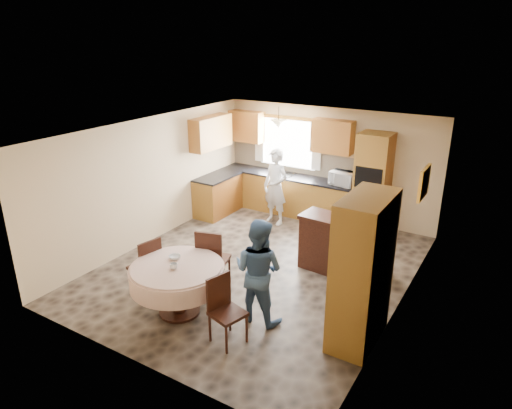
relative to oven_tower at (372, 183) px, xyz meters
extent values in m
cube|color=#6B5B4A|center=(-1.15, -2.69, -1.06)|extent=(5.00, 6.00, 0.01)
cube|color=white|center=(-1.15, -2.69, 1.44)|extent=(5.00, 6.00, 0.01)
cube|color=tan|center=(-1.15, 0.31, 0.19)|extent=(5.00, 0.02, 2.50)
cube|color=tan|center=(-1.15, -5.69, 0.19)|extent=(5.00, 0.02, 2.50)
cube|color=tan|center=(-3.65, -2.69, 0.19)|extent=(0.02, 6.00, 2.50)
cube|color=tan|center=(1.35, -2.69, 0.19)|extent=(0.02, 6.00, 2.50)
cube|color=white|center=(-2.15, 0.29, 0.54)|extent=(1.40, 0.03, 1.10)
cube|color=white|center=(-2.90, 0.24, 0.59)|extent=(0.22, 0.02, 1.15)
cube|color=white|center=(-1.40, 0.24, 0.59)|extent=(0.22, 0.02, 1.15)
cube|color=#B2852F|center=(-2.00, 0.01, -0.62)|extent=(3.30, 0.60, 0.88)
cube|color=black|center=(-2.00, 0.01, -0.16)|extent=(3.30, 0.64, 0.04)
cube|color=#B2852F|center=(-3.35, -0.89, -0.62)|extent=(0.60, 1.20, 0.88)
cube|color=black|center=(-3.35, -0.89, -0.16)|extent=(0.64, 1.20, 0.04)
cube|color=#CCB490|center=(-2.00, 0.30, 0.12)|extent=(3.30, 0.02, 0.55)
cube|color=#C68431|center=(-3.20, 0.15, 0.85)|extent=(0.85, 0.33, 0.72)
cube|color=#C68431|center=(-1.00, 0.15, 0.85)|extent=(0.90, 0.33, 0.72)
cube|color=#C68431|center=(-3.48, -0.89, 0.85)|extent=(0.33, 1.20, 0.72)
cube|color=#B2852F|center=(0.00, 0.00, 0.00)|extent=(0.66, 0.62, 2.12)
cube|color=black|center=(0.00, -0.31, 0.19)|extent=(0.56, 0.01, 0.45)
cube|color=black|center=(0.00, -0.31, -0.31)|extent=(0.56, 0.01, 0.45)
cone|color=beige|center=(-2.15, -0.19, 1.06)|extent=(0.36, 0.36, 0.18)
cube|color=#3E1B11|center=(0.10, -2.10, -0.58)|extent=(1.37, 0.65, 0.95)
cube|color=black|center=(0.70, -1.79, -0.78)|extent=(0.47, 0.38, 0.57)
cube|color=#B2852F|center=(1.07, -3.73, -0.01)|extent=(0.55, 1.10, 2.10)
cylinder|color=#3E1B11|center=(-1.45, -4.54, -0.69)|extent=(0.21, 0.21, 0.73)
cylinder|color=#3E1B11|center=(-1.45, -4.54, -1.04)|extent=(0.62, 0.62, 0.04)
cylinder|color=beige|center=(-1.45, -4.54, -0.29)|extent=(1.34, 1.34, 0.05)
cylinder|color=beige|center=(-1.45, -4.54, -0.43)|extent=(1.40, 1.40, 0.29)
cube|color=#3E1B11|center=(-2.27, -4.38, -0.60)|extent=(0.51, 0.51, 0.05)
cube|color=#3E1B11|center=(-2.08, -4.42, -0.32)|extent=(0.12, 0.41, 0.51)
cylinder|color=#3E1B11|center=(-2.46, -4.56, -0.84)|extent=(0.04, 0.04, 0.44)
cylinder|color=#3E1B11|center=(-2.09, -4.56, -0.84)|extent=(0.04, 0.04, 0.44)
cylinder|color=#3E1B11|center=(-2.46, -4.20, -0.84)|extent=(0.04, 0.04, 0.44)
cylinder|color=#3E1B11|center=(-2.09, -4.20, -0.84)|extent=(0.04, 0.04, 0.44)
cube|color=#3E1B11|center=(-1.44, -3.65, -0.56)|extent=(0.58, 0.58, 0.06)
cube|color=#3E1B11|center=(-1.38, -3.85, -0.26)|extent=(0.44, 0.17, 0.56)
cylinder|color=#3E1B11|center=(-1.64, -3.85, -0.82)|extent=(0.04, 0.04, 0.48)
cylinder|color=#3E1B11|center=(-1.24, -3.85, -0.82)|extent=(0.04, 0.04, 0.48)
cylinder|color=#3E1B11|center=(-1.64, -3.45, -0.82)|extent=(0.04, 0.04, 0.48)
cylinder|color=#3E1B11|center=(-1.24, -3.45, -0.82)|extent=(0.04, 0.04, 0.48)
cube|color=#3E1B11|center=(-0.41, -4.73, -0.61)|extent=(0.51, 0.51, 0.05)
cube|color=#3E1B11|center=(-0.59, -4.68, -0.35)|extent=(0.15, 0.39, 0.50)
cylinder|color=#3E1B11|center=(-0.59, -4.91, -0.85)|extent=(0.04, 0.04, 0.43)
cylinder|color=#3E1B11|center=(-0.23, -4.91, -0.85)|extent=(0.04, 0.04, 0.43)
cylinder|color=#3E1B11|center=(-0.59, -4.55, -0.85)|extent=(0.04, 0.04, 0.43)
cylinder|color=#3E1B11|center=(-0.23, -4.55, -0.85)|extent=(0.04, 0.04, 0.43)
cube|color=gold|center=(1.32, -1.64, 0.68)|extent=(0.05, 0.62, 0.51)
cube|color=silver|center=(1.29, -1.64, 0.68)|extent=(0.01, 0.51, 0.41)
imported|color=silver|center=(-0.63, -0.04, 0.01)|extent=(0.58, 0.42, 0.30)
imported|color=silver|center=(-1.93, -0.68, -0.22)|extent=(0.68, 0.51, 1.68)
imported|color=#3B5A81|center=(-0.35, -4.03, -0.27)|extent=(0.77, 0.60, 1.59)
imported|color=#B2B2B2|center=(-0.34, -2.10, -0.08)|extent=(0.30, 0.30, 0.06)
imported|color=silver|center=(0.34, -2.10, 0.04)|extent=(0.12, 0.12, 0.29)
imported|color=#B2B2B2|center=(-1.41, -4.64, -0.21)|extent=(0.14, 0.14, 0.09)
imported|color=#B2B2B2|center=(-1.61, -4.39, -0.23)|extent=(0.21, 0.21, 0.06)
camera|label=1|loc=(2.64, -9.00, 2.93)|focal=32.00mm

